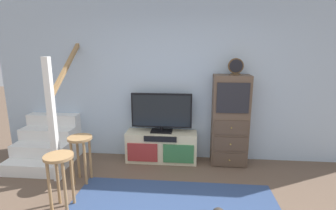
{
  "coord_description": "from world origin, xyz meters",
  "views": [
    {
      "loc": [
        0.19,
        -1.86,
        1.92
      ],
      "look_at": [
        -0.16,
        1.92,
        1.06
      ],
      "focal_mm": 27.15,
      "sensor_mm": 36.0,
      "label": 1
    }
  ],
  "objects": [
    {
      "name": "back_wall",
      "position": [
        0.0,
        2.46,
        1.35
      ],
      "size": [
        6.4,
        0.12,
        2.7
      ],
      "primitive_type": "cube",
      "color": "#A8BCD1",
      "rests_on": "ground_plane"
    },
    {
      "name": "side_cabinet",
      "position": [
        0.83,
        2.2,
        0.75
      ],
      "size": [
        0.58,
        0.38,
        1.5
      ],
      "color": "brown",
      "rests_on": "ground_plane"
    },
    {
      "name": "bar_stool_far",
      "position": [
        -1.37,
        1.4,
        0.51
      ],
      "size": [
        0.34,
        0.34,
        0.69
      ],
      "color": "#A37A4C",
      "rests_on": "ground_plane"
    },
    {
      "name": "media_console",
      "position": [
        -0.3,
        2.19,
        0.26
      ],
      "size": [
        1.19,
        0.38,
        0.52
      ],
      "color": "beige",
      "rests_on": "ground_plane"
    },
    {
      "name": "desk_clock",
      "position": [
        0.87,
        2.19,
        1.63
      ],
      "size": [
        0.24,
        0.08,
        0.26
      ],
      "color": "#4C3823",
      "rests_on": "side_cabinet"
    },
    {
      "name": "bar_stool_near",
      "position": [
        -1.34,
        0.76,
        0.52
      ],
      "size": [
        0.34,
        0.34,
        0.7
      ],
      "color": "#A37A4C",
      "rests_on": "ground_plane"
    },
    {
      "name": "staircase",
      "position": [
        -2.24,
        2.2,
        0.37
      ],
      "size": [
        1.0,
        1.36,
        2.2
      ],
      "color": "white",
      "rests_on": "ground_plane"
    },
    {
      "name": "television",
      "position": [
        -0.3,
        2.22,
        0.87
      ],
      "size": [
        1.01,
        0.22,
        0.66
      ],
      "color": "black",
      "rests_on": "media_console"
    }
  ]
}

